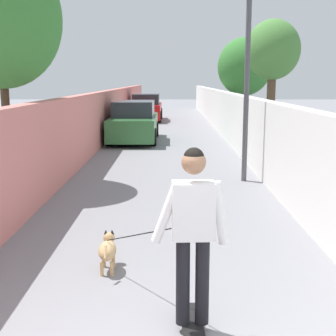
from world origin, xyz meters
TOP-DOWN VIEW (x-y plane):
  - ground_plane at (14.00, 0.00)m, footprint 80.00×80.00m
  - wall_left at (12.00, 2.42)m, footprint 48.00×0.30m
  - fence_right at (12.00, -2.42)m, footprint 48.00×0.30m
  - tree_right_near at (13.00, -3.53)m, footprint 1.81×1.81m
  - tree_right_mid at (19.00, -3.55)m, footprint 2.48×2.48m
  - tree_left_far at (7.50, 3.53)m, footprint 2.64×2.64m
  - lamp_post at (7.82, -1.87)m, footprint 0.36×0.36m
  - skateboard at (1.15, -0.35)m, footprint 0.81×0.24m
  - person_skateboarder at (1.15, -0.35)m, footprint 0.24×0.71m
  - dog at (2.58, 0.63)m, footprint 1.75×1.11m
  - car_near at (15.04, 1.27)m, footprint 4.37×1.80m
  - car_far at (24.28, 1.27)m, footprint 4.36×1.80m

SIDE VIEW (x-z plane):
  - ground_plane at x=14.00m, z-range 0.00..0.00m
  - skateboard at x=1.15m, z-range 0.03..0.11m
  - dog at x=2.58m, z-range -0.25..0.80m
  - car_far at x=24.28m, z-range -0.05..1.49m
  - car_near at x=15.04m, z-range -0.05..1.49m
  - fence_right at x=12.00m, z-range 0.00..1.86m
  - wall_left at x=12.00m, z-range 0.00..1.92m
  - person_skateboarder at x=1.15m, z-range 0.23..1.90m
  - tree_right_mid at x=19.00m, z-range 0.79..5.05m
  - lamp_post at x=7.82m, z-range 0.81..5.26m
  - tree_right_near at x=13.00m, z-range 1.10..5.41m
  - tree_left_far at x=7.50m, z-range 1.06..6.19m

